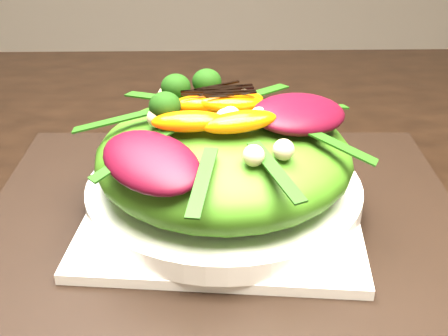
{
  "coord_description": "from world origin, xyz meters",
  "views": [
    {
      "loc": [
        -0.09,
        -0.55,
        1.06
      ],
      "look_at": [
        -0.08,
        -0.06,
        0.8
      ],
      "focal_mm": 48.0,
      "sensor_mm": 36.0,
      "label": 1
    }
  ],
  "objects_px": {
    "salad_bowl": "(224,191)",
    "orange_segment": "(217,95)",
    "dining_table": "(299,195)",
    "lettuce_mound": "(224,156)",
    "placemat": "(224,209)",
    "plate_base": "(224,204)"
  },
  "relations": [
    {
      "from": "lettuce_mound",
      "to": "orange_segment",
      "type": "xyz_separation_m",
      "value": [
        -0.01,
        0.03,
        0.05
      ]
    },
    {
      "from": "orange_segment",
      "to": "placemat",
      "type": "bearing_deg",
      "value": -80.49
    },
    {
      "from": "plate_base",
      "to": "dining_table",
      "type": "bearing_deg",
      "value": 36.76
    },
    {
      "from": "salad_bowl",
      "to": "orange_segment",
      "type": "distance_m",
      "value": 0.09
    },
    {
      "from": "salad_bowl",
      "to": "lettuce_mound",
      "type": "height_order",
      "value": "lettuce_mound"
    },
    {
      "from": "plate_base",
      "to": "placemat",
      "type": "bearing_deg",
      "value": 0.0
    },
    {
      "from": "dining_table",
      "to": "orange_segment",
      "type": "distance_m",
      "value": 0.16
    },
    {
      "from": "plate_base",
      "to": "orange_segment",
      "type": "distance_m",
      "value": 0.1
    },
    {
      "from": "plate_base",
      "to": "lettuce_mound",
      "type": "xyz_separation_m",
      "value": [
        0.0,
        0.0,
        0.05
      ]
    },
    {
      "from": "plate_base",
      "to": "salad_bowl",
      "type": "distance_m",
      "value": 0.01
    },
    {
      "from": "dining_table",
      "to": "orange_segment",
      "type": "xyz_separation_m",
      "value": [
        -0.09,
        -0.03,
        0.13
      ]
    },
    {
      "from": "lettuce_mound",
      "to": "orange_segment",
      "type": "bearing_deg",
      "value": 99.51
    },
    {
      "from": "dining_table",
      "to": "placemat",
      "type": "xyz_separation_m",
      "value": [
        -0.08,
        -0.06,
        0.02
      ]
    },
    {
      "from": "dining_table",
      "to": "lettuce_mound",
      "type": "distance_m",
      "value": 0.13
    },
    {
      "from": "placemat",
      "to": "orange_segment",
      "type": "bearing_deg",
      "value": 99.51
    },
    {
      "from": "salad_bowl",
      "to": "dining_table",
      "type": "bearing_deg",
      "value": 36.76
    },
    {
      "from": "salad_bowl",
      "to": "lettuce_mound",
      "type": "relative_size",
      "value": 1.09
    },
    {
      "from": "placemat",
      "to": "orange_segment",
      "type": "height_order",
      "value": "orange_segment"
    },
    {
      "from": "dining_table",
      "to": "lettuce_mound",
      "type": "bearing_deg",
      "value": -143.24
    },
    {
      "from": "lettuce_mound",
      "to": "placemat",
      "type": "bearing_deg",
      "value": 0.0
    },
    {
      "from": "dining_table",
      "to": "placemat",
      "type": "distance_m",
      "value": 0.1
    },
    {
      "from": "plate_base",
      "to": "salad_bowl",
      "type": "height_order",
      "value": "salad_bowl"
    }
  ]
}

